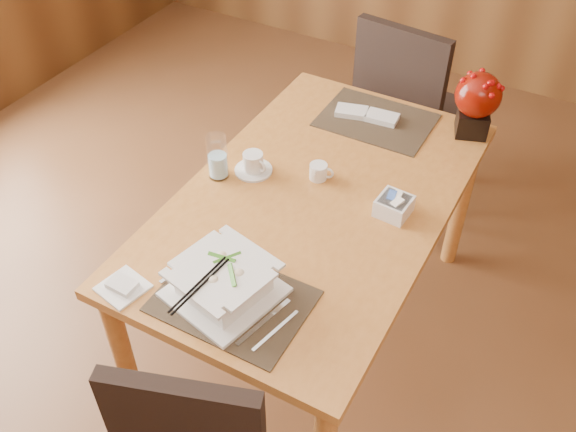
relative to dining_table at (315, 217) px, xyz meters
The scene contains 12 objects.
dining_table is the anchor object (origin of this frame).
placemat_near 0.56m from the dining_table, 90.00° to the right, with size 0.45×0.33×0.01m, color black.
placemat_far 0.56m from the dining_table, 90.00° to the left, with size 0.45×0.33×0.01m, color black.
soup_setting 0.56m from the dining_table, 93.79° to the right, with size 0.36×0.36×0.12m.
coffee_cup 0.30m from the dining_table, behind, with size 0.14×0.14×0.08m.
water_glass 0.42m from the dining_table, behind, with size 0.08×0.08×0.17m, color white.
creamer_jug 0.17m from the dining_table, 112.41° to the left, with size 0.08×0.08×0.06m, color silver, non-canonical shape.
sugar_caddy 0.31m from the dining_table, 10.86° to the left, with size 0.11×0.11×0.07m, color silver.
berry_decor 0.79m from the dining_table, 60.93° to the left, with size 0.18×0.18×0.27m.
napkins_far 0.56m from the dining_table, 93.59° to the left, with size 0.26×0.09×0.02m, color silver, non-canonical shape.
bread_plate 0.75m from the dining_table, 115.83° to the right, with size 0.13×0.13×0.01m, color silver.
far_chair 1.02m from the dining_table, 91.31° to the left, with size 0.52×0.52×1.00m.
Camera 1 is at (0.75, -0.97, 2.25)m, focal length 40.00 mm.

